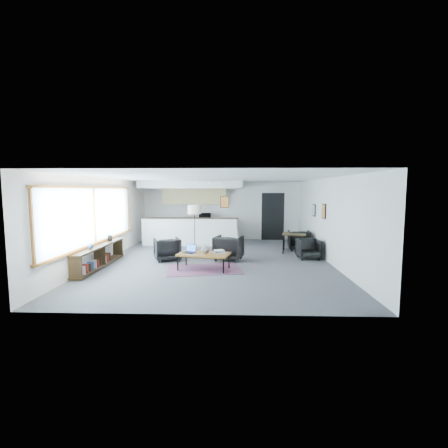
{
  "coord_description": "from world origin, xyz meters",
  "views": [
    {
      "loc": [
        0.61,
        -10.1,
        2.23
      ],
      "look_at": [
        0.25,
        0.4,
        1.12
      ],
      "focal_mm": 26.0,
      "sensor_mm": 36.0,
      "label": 1
    }
  ],
  "objects_px": {
    "dining_chair_far": "(299,241)",
    "armchair_right": "(229,247)",
    "coffee_table": "(204,254)",
    "microwave": "(205,216)",
    "laptop": "(190,250)",
    "ceramic_pot": "(206,249)",
    "book_stack": "(219,252)",
    "armchair_left": "(167,248)",
    "dining_table": "(294,235)",
    "dining_chair_near": "(309,250)",
    "floor_lamp": "(194,211)"
  },
  "relations": [
    {
      "from": "laptop",
      "to": "ceramic_pot",
      "type": "height_order",
      "value": "ceramic_pot"
    },
    {
      "from": "laptop",
      "to": "armchair_right",
      "type": "relative_size",
      "value": 0.46
    },
    {
      "from": "coffee_table",
      "to": "microwave",
      "type": "relative_size",
      "value": 2.98
    },
    {
      "from": "coffee_table",
      "to": "microwave",
      "type": "height_order",
      "value": "microwave"
    },
    {
      "from": "armchair_left",
      "to": "floor_lamp",
      "type": "relative_size",
      "value": 0.47
    },
    {
      "from": "laptop",
      "to": "armchair_right",
      "type": "height_order",
      "value": "armchair_right"
    },
    {
      "from": "coffee_table",
      "to": "armchair_left",
      "type": "distance_m",
      "value": 1.72
    },
    {
      "from": "ceramic_pot",
      "to": "microwave",
      "type": "bearing_deg",
      "value": 95.46
    },
    {
      "from": "dining_chair_near",
      "to": "armchair_left",
      "type": "bearing_deg",
      "value": 179.98
    },
    {
      "from": "ceramic_pot",
      "to": "armchair_right",
      "type": "distance_m",
      "value": 1.47
    },
    {
      "from": "dining_chair_far",
      "to": "armchair_right",
      "type": "bearing_deg",
      "value": 39.6
    },
    {
      "from": "coffee_table",
      "to": "ceramic_pot",
      "type": "xyz_separation_m",
      "value": [
        0.05,
        -0.05,
        0.16
      ]
    },
    {
      "from": "ceramic_pot",
      "to": "microwave",
      "type": "relative_size",
      "value": 0.47
    },
    {
      "from": "floor_lamp",
      "to": "dining_chair_near",
      "type": "xyz_separation_m",
      "value": [
        3.86,
        -1.21,
        -1.16
      ]
    },
    {
      "from": "coffee_table",
      "to": "microwave",
      "type": "bearing_deg",
      "value": 107.16
    },
    {
      "from": "armchair_right",
      "to": "dining_chair_far",
      "type": "relative_size",
      "value": 1.25
    },
    {
      "from": "floor_lamp",
      "to": "microwave",
      "type": "xyz_separation_m",
      "value": [
        0.13,
        2.6,
        -0.36
      ]
    },
    {
      "from": "armchair_left",
      "to": "floor_lamp",
      "type": "bearing_deg",
      "value": -134.49
    },
    {
      "from": "book_stack",
      "to": "dining_chair_far",
      "type": "bearing_deg",
      "value": 47.09
    },
    {
      "from": "armchair_right",
      "to": "laptop",
      "type": "bearing_deg",
      "value": 62.5
    },
    {
      "from": "dining_table",
      "to": "dining_chair_near",
      "type": "distance_m",
      "value": 1.17
    },
    {
      "from": "ceramic_pot",
      "to": "dining_chair_near",
      "type": "xyz_separation_m",
      "value": [
        3.21,
        1.57,
        -0.28
      ]
    },
    {
      "from": "dining_table",
      "to": "coffee_table",
      "type": "bearing_deg",
      "value": -138.83
    },
    {
      "from": "book_stack",
      "to": "floor_lamp",
      "type": "bearing_deg",
      "value": 110.78
    },
    {
      "from": "ceramic_pot",
      "to": "dining_chair_near",
      "type": "bearing_deg",
      "value": 26.09
    },
    {
      "from": "laptop",
      "to": "armchair_left",
      "type": "distance_m",
      "value": 1.38
    },
    {
      "from": "coffee_table",
      "to": "dining_chair_far",
      "type": "distance_m",
      "value": 4.49
    },
    {
      "from": "ceramic_pot",
      "to": "floor_lamp",
      "type": "distance_m",
      "value": 2.99
    },
    {
      "from": "armchair_right",
      "to": "ceramic_pot",
      "type": "bearing_deg",
      "value": 79.69
    },
    {
      "from": "ceramic_pot",
      "to": "dining_chair_far",
      "type": "relative_size",
      "value": 0.36
    },
    {
      "from": "laptop",
      "to": "dining_chair_far",
      "type": "bearing_deg",
      "value": 62.18
    },
    {
      "from": "armchair_right",
      "to": "dining_table",
      "type": "relative_size",
      "value": 0.91
    },
    {
      "from": "coffee_table",
      "to": "dining_chair_near",
      "type": "xyz_separation_m",
      "value": [
        3.26,
        1.52,
        -0.12
      ]
    },
    {
      "from": "armchair_left",
      "to": "dining_table",
      "type": "height_order",
      "value": "armchair_left"
    },
    {
      "from": "ceramic_pot",
      "to": "armchair_left",
      "type": "relative_size",
      "value": 0.31
    },
    {
      "from": "laptop",
      "to": "ceramic_pot",
      "type": "distance_m",
      "value": 0.48
    },
    {
      "from": "laptop",
      "to": "book_stack",
      "type": "distance_m",
      "value": 0.83
    },
    {
      "from": "coffee_table",
      "to": "armchair_right",
      "type": "distance_m",
      "value": 1.44
    },
    {
      "from": "armchair_left",
      "to": "armchair_right",
      "type": "bearing_deg",
      "value": 162.41
    },
    {
      "from": "armchair_right",
      "to": "dining_chair_far",
      "type": "height_order",
      "value": "armchair_right"
    },
    {
      "from": "ceramic_pot",
      "to": "book_stack",
      "type": "bearing_deg",
      "value": 12.5
    },
    {
      "from": "book_stack",
      "to": "floor_lamp",
      "type": "height_order",
      "value": "floor_lamp"
    },
    {
      "from": "laptop",
      "to": "book_stack",
      "type": "height_order",
      "value": "laptop"
    },
    {
      "from": "dining_chair_far",
      "to": "microwave",
      "type": "xyz_separation_m",
      "value": [
        -3.72,
        2.25,
        0.76
      ]
    },
    {
      "from": "dining_table",
      "to": "dining_chair_far",
      "type": "height_order",
      "value": "dining_chair_far"
    },
    {
      "from": "laptop",
      "to": "dining_chair_far",
      "type": "relative_size",
      "value": 0.58
    },
    {
      "from": "ceramic_pot",
      "to": "armchair_left",
      "type": "bearing_deg",
      "value": 137.86
    },
    {
      "from": "armchair_left",
      "to": "dining_chair_far",
      "type": "relative_size",
      "value": 1.15
    },
    {
      "from": "floor_lamp",
      "to": "book_stack",
      "type": "bearing_deg",
      "value": -69.22
    },
    {
      "from": "armchair_right",
      "to": "dining_chair_far",
      "type": "distance_m",
      "value": 3.16
    }
  ]
}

